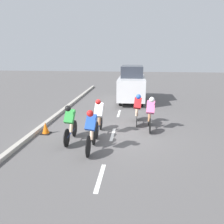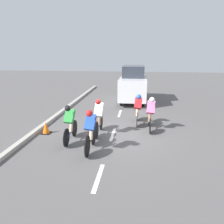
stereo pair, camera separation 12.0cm
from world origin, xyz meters
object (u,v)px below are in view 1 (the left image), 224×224
Objects in this scene: cyclist_blue at (91,130)px; cyclist_green at (70,122)px; cyclist_white at (99,116)px; cyclist_red at (137,108)px; traffic_cone at (46,128)px; support_car at (132,84)px; cyclist_pink at (150,112)px.

cyclist_green is at bearing -37.17° from cyclist_blue.
cyclist_white is 2.18m from cyclist_red.
cyclist_blue is 2.68m from traffic_cone.
cyclist_white reaches higher than traffic_cone.
cyclist_red is 3.48m from cyclist_blue.
cyclist_white is 1.05× the size of cyclist_red.
cyclist_blue reaches higher than traffic_cone.
cyclist_green is at bearing 150.40° from traffic_cone.
cyclist_white is at bearing -175.95° from traffic_cone.
traffic_cone is (3.73, 1.70, -0.53)m from cyclist_red.
cyclist_blue is 0.41× the size of support_car.
traffic_cone is at bearing 4.05° from cyclist_white.
support_car reaches higher than cyclist_red.
support_car is (-2.08, -7.32, 0.41)m from cyclist_green.
cyclist_green is 3.45m from cyclist_red.
cyclist_pink reaches higher than cyclist_red.
cyclist_pink is 5.73m from support_car.
cyclist_blue is at bearing 48.97° from cyclist_pink.
cyclist_white is 1.05× the size of cyclist_pink.
cyclist_white is at bearing 79.73° from support_car.
cyclist_white is at bearing 45.22° from cyclist_red.
cyclist_green is at bearing 29.26° from cyclist_pink.
support_car is 8.38× the size of traffic_cone.
cyclist_pink is at bearing 125.57° from cyclist_red.
cyclist_red is 0.40× the size of support_car.
cyclist_pink is at bearing -150.74° from cyclist_green.
cyclist_green is at bearing 44.75° from cyclist_red.
cyclist_blue is (2.06, 2.37, -0.01)m from cyclist_pink.
traffic_cone is at bearing -29.60° from cyclist_green.
cyclist_red is (-1.53, -1.54, -0.02)m from cyclist_white.
cyclist_green is 3.40× the size of traffic_cone.
cyclist_red is at bearing -135.25° from cyclist_green.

